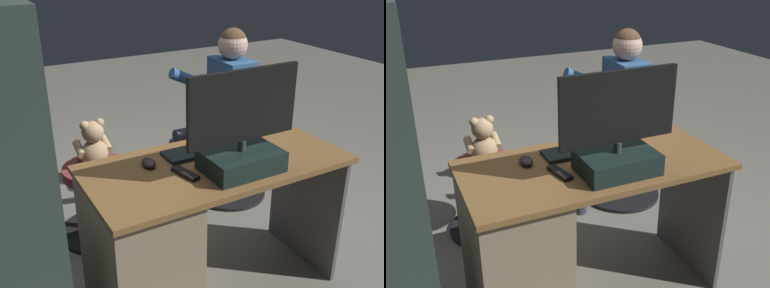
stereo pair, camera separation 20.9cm
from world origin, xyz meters
TOP-DOWN VIEW (x-y plane):
  - ground_plane at (0.00, 0.00)m, footprint 10.00×10.00m
  - desk at (0.32, 0.42)m, footprint 1.25×0.60m
  - monitor at (-0.05, 0.55)m, footprint 0.55×0.24m
  - keyboard at (-0.01, 0.30)m, footprint 0.42×0.14m
  - computer_mouse at (0.30, 0.31)m, footprint 0.06×0.10m
  - cup at (-0.31, 0.28)m, footprint 0.07×0.07m
  - tv_remote at (0.19, 0.47)m, footprint 0.07×0.16m
  - notebook_binder at (-0.03, 0.51)m, footprint 0.24×0.31m
  - office_chair_teddy at (0.35, -0.37)m, footprint 0.52×0.52m
  - teddy_bear at (0.35, -0.39)m, footprint 0.21×0.21m
  - visitor_chair at (-0.64, -0.40)m, footprint 0.55×0.55m
  - person at (-0.55, -0.40)m, footprint 0.54×0.48m

SIDE VIEW (x-z plane):
  - ground_plane at x=0.00m, z-range 0.00..0.00m
  - visitor_chair at x=-0.64m, z-range 0.02..0.49m
  - office_chair_teddy at x=0.35m, z-range 0.03..0.50m
  - desk at x=0.32m, z-range 0.03..0.78m
  - teddy_bear at x=0.35m, z-range 0.45..0.75m
  - person at x=-0.55m, z-range 0.11..1.32m
  - tv_remote at x=0.19m, z-range 0.76..0.77m
  - keyboard at x=-0.01m, z-range 0.76..0.78m
  - notebook_binder at x=-0.03m, z-range 0.76..0.78m
  - computer_mouse at x=0.30m, z-range 0.76..0.79m
  - cup at x=-0.31m, z-range 0.76..0.85m
  - monitor at x=-0.05m, z-range 0.67..1.13m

